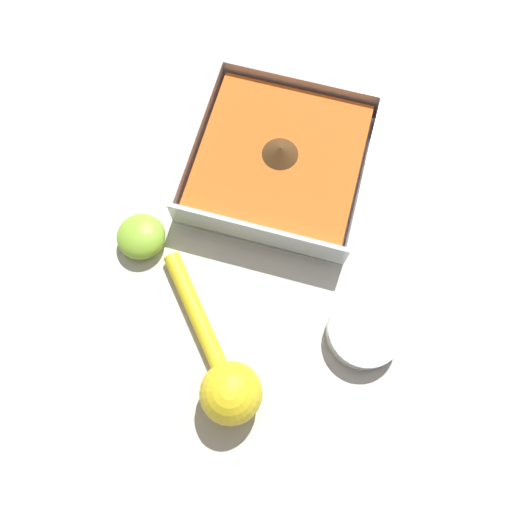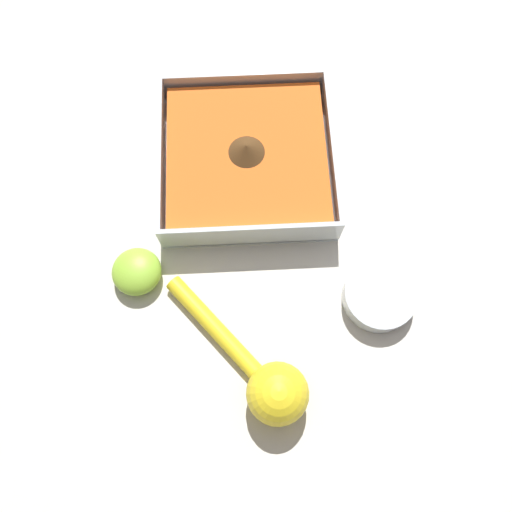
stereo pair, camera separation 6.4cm
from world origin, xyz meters
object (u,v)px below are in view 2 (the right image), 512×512
Objects in this scene: spice_bowl at (379,296)px; lemon_squeezer at (267,382)px; square_dish at (247,159)px; lemon_half at (137,272)px.

spice_bowl is 0.18m from lemon_squeezer.
square_dish reaches higher than spice_bowl.
lemon_half is at bearing -134.05° from square_dish.
square_dish is 0.26m from spice_bowl.
spice_bowl is 0.31m from lemon_half.
lemon_squeezer is at bearing -87.92° from square_dish.
spice_bowl is at bearing -8.48° from lemon_half.
lemon_squeezer is 2.99× the size of lemon_half.
lemon_half is (-0.16, 0.15, -0.02)m from lemon_squeezer.
lemon_half is at bearing -173.31° from lemon_squeezer.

